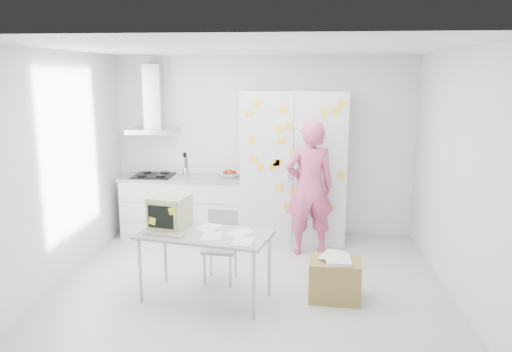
# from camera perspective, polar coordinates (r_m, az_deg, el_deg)

# --- Properties ---
(floor) EXTENTS (4.50, 4.00, 0.02)m
(floor) POSITION_cam_1_polar(r_m,az_deg,el_deg) (6.03, -0.45, -12.23)
(floor) COLOR silver
(floor) RESTS_ON ground
(walls) EXTENTS (4.52, 4.01, 2.70)m
(walls) POSITION_cam_1_polar(r_m,az_deg,el_deg) (6.33, 0.13, 1.78)
(walls) COLOR white
(walls) RESTS_ON ground
(ceiling) EXTENTS (4.50, 4.00, 0.02)m
(ceiling) POSITION_cam_1_polar(r_m,az_deg,el_deg) (5.53, -0.50, 14.42)
(ceiling) COLOR white
(ceiling) RESTS_ON walls
(counter_run) EXTENTS (1.84, 0.63, 1.28)m
(counter_run) POSITION_cam_1_polar(r_m,az_deg,el_deg) (7.65, -8.24, -3.37)
(counter_run) COLOR white
(counter_run) RESTS_ON ground
(range_hood) EXTENTS (0.70, 0.48, 1.01)m
(range_hood) POSITION_cam_1_polar(r_m,az_deg,el_deg) (7.66, -11.66, 7.81)
(range_hood) COLOR silver
(range_hood) RESTS_ON walls
(tall_cabinet) EXTENTS (1.50, 0.68, 2.20)m
(tall_cabinet) POSITION_cam_1_polar(r_m,az_deg,el_deg) (7.29, 4.28, 1.05)
(tall_cabinet) COLOR silver
(tall_cabinet) RESTS_ON ground
(person) EXTENTS (0.74, 0.56, 1.84)m
(person) POSITION_cam_1_polar(r_m,az_deg,el_deg) (6.77, 6.14, -1.38)
(person) COLOR #CE507E
(person) RESTS_ON ground
(desk) EXTENTS (1.51, 0.98, 1.11)m
(desk) POSITION_cam_1_polar(r_m,az_deg,el_deg) (5.52, -8.43, -5.20)
(desk) COLOR #979BA1
(desk) RESTS_ON ground
(chair) EXTENTS (0.40, 0.40, 0.84)m
(chair) POSITION_cam_1_polar(r_m,az_deg,el_deg) (5.99, -3.99, -7.46)
(chair) COLOR #A9A9A7
(chair) RESTS_ON ground
(cardboard_box) EXTENTS (0.59, 0.49, 0.49)m
(cardboard_box) POSITION_cam_1_polar(r_m,az_deg,el_deg) (5.63, 9.04, -11.51)
(cardboard_box) COLOR olive
(cardboard_box) RESTS_ON ground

